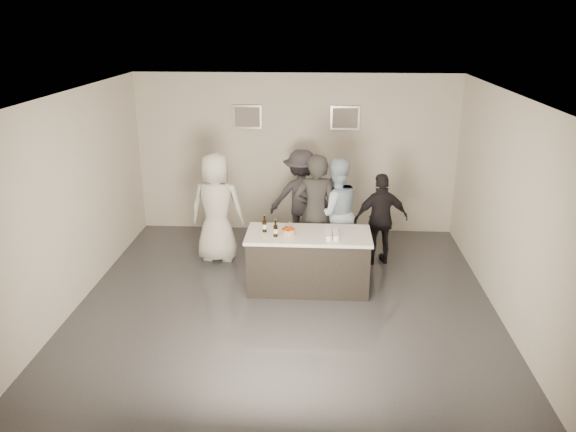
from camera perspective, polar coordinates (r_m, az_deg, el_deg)
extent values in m
plane|color=#3D3D42|center=(8.34, -0.21, -8.62)|extent=(6.00, 6.00, 0.00)
plane|color=white|center=(7.42, -0.24, 12.28)|extent=(6.00, 6.00, 0.00)
cube|color=beige|center=(10.63, 0.81, 6.29)|extent=(6.00, 0.04, 3.00)
cube|color=beige|center=(5.00, -2.42, -9.65)|extent=(6.00, 0.04, 3.00)
cube|color=beige|center=(8.48, -20.91, 1.51)|extent=(0.04, 6.00, 3.00)
cube|color=beige|center=(8.14, 21.37, 0.73)|extent=(0.04, 6.00, 3.00)
cube|color=#B2B2B7|center=(10.55, -4.15, 10.00)|extent=(0.54, 0.04, 0.44)
cube|color=#B2B2B7|center=(10.47, 5.82, 9.88)|extent=(0.54, 0.04, 0.44)
cube|color=white|center=(8.53, 2.07, -4.59)|extent=(1.86, 0.86, 0.90)
cylinder|color=orange|center=(8.31, 0.02, -1.64)|extent=(0.21, 0.21, 0.07)
cylinder|color=black|center=(8.38, -2.40, -0.77)|extent=(0.07, 0.07, 0.26)
cylinder|color=black|center=(8.20, -1.27, -1.24)|extent=(0.07, 0.07, 0.26)
cube|color=orange|center=(8.25, 4.53, -1.83)|extent=(0.19, 0.40, 0.08)
cube|color=pink|center=(8.05, 0.32, -2.61)|extent=(0.24, 0.08, 0.01)
imported|color=#282828|center=(9.01, 2.79, 0.29)|extent=(0.76, 0.55, 1.94)
imported|color=silver|center=(9.23, 4.78, 0.36)|extent=(1.07, 0.95, 1.83)
imported|color=silver|center=(9.46, -7.26, 0.85)|extent=(0.95, 0.66, 1.86)
imported|color=black|center=(9.42, 9.43, -0.32)|extent=(0.97, 0.55, 1.56)
imported|color=#35313A|center=(10.11, 1.36, 1.90)|extent=(1.15, 0.69, 1.75)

